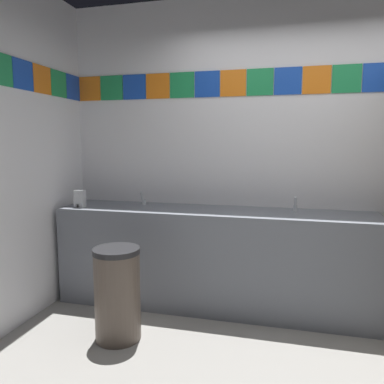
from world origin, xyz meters
The scene contains 6 objects.
wall_back centered at (0.00, 1.48, 1.40)m, with size 4.57×0.09×2.78m.
vanity_counter centered at (-0.84, 1.16, 0.45)m, with size 2.79×0.56×0.88m.
faucet_left centered at (-1.54, 1.25, 0.94)m, with size 0.04×0.10×0.14m.
faucet_right centered at (-0.14, 1.25, 0.94)m, with size 0.04×0.10×0.14m.
soap_dispenser centered at (-2.06, 1.00, 0.96)m, with size 0.09×0.09×0.16m.
trash_bin centered at (-1.43, 0.42, 0.35)m, with size 0.35×0.35×0.70m.
Camera 1 is at (-0.22, -2.04, 1.47)m, focal length 35.06 mm.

